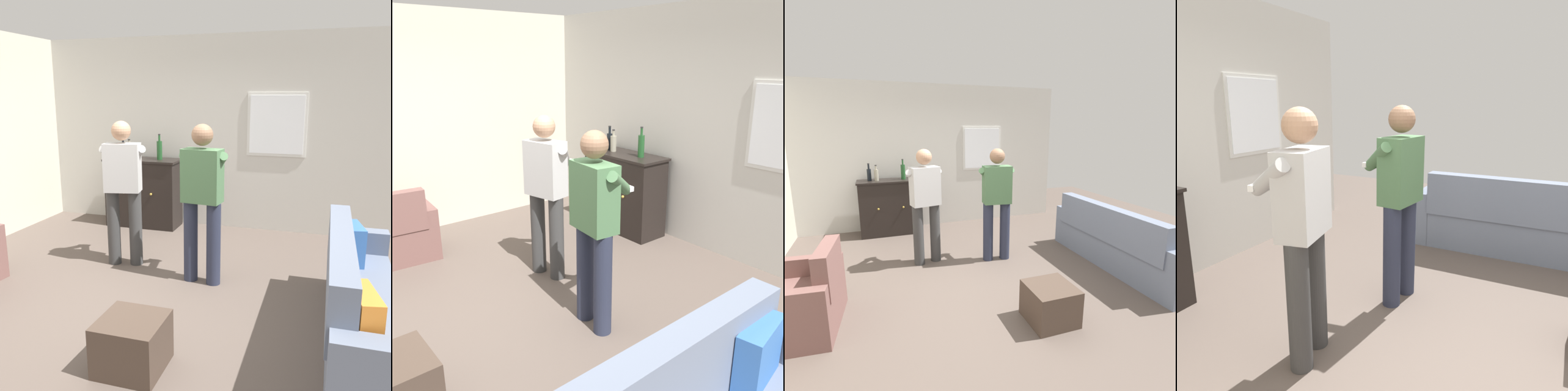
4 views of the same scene
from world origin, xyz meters
TOP-DOWN VIEW (x-y plane):
  - ground at (0.00, 0.00)m, footprint 10.40×10.40m
  - couch at (2.01, -0.23)m, footprint 0.57×2.31m
  - person_standing_left at (-0.52, 0.79)m, footprint 0.55×0.51m
  - person_standing_right at (0.50, 0.56)m, footprint 0.55×0.50m

SIDE VIEW (x-z plane):
  - ground at x=0.00m, z-range 0.00..0.00m
  - couch at x=2.01m, z-range -0.11..0.79m
  - person_standing_left at x=-0.52m, z-range 0.10..1.78m
  - person_standing_right at x=0.50m, z-range 0.10..1.78m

